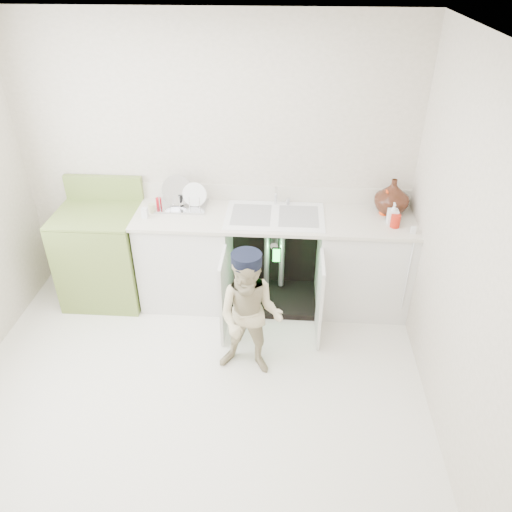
% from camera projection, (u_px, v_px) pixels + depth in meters
% --- Properties ---
extents(ground, '(3.50, 3.50, 0.00)m').
position_uv_depth(ground, '(195.00, 392.00, 3.81)').
color(ground, silver).
rests_on(ground, ground).
extents(room_shell, '(6.00, 5.50, 1.26)m').
position_uv_depth(room_shell, '(182.00, 253.00, 3.13)').
color(room_shell, beige).
rests_on(room_shell, ground).
extents(counter_run, '(2.44, 1.02, 1.21)m').
position_uv_depth(counter_run, '(277.00, 257.00, 4.54)').
color(counter_run, white).
rests_on(counter_run, ground).
extents(avocado_stove, '(0.72, 0.65, 1.12)m').
position_uv_depth(avocado_stove, '(104.00, 254.00, 4.61)').
color(avocado_stove, olive).
rests_on(avocado_stove, ground).
extents(repair_worker, '(0.56, 0.82, 1.07)m').
position_uv_depth(repair_worker, '(250.00, 316.00, 3.73)').
color(repair_worker, '#C3B58C').
rests_on(repair_worker, ground).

